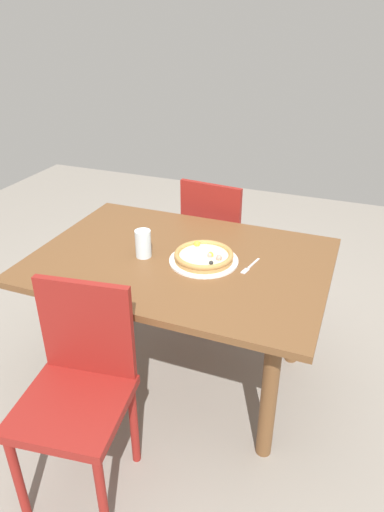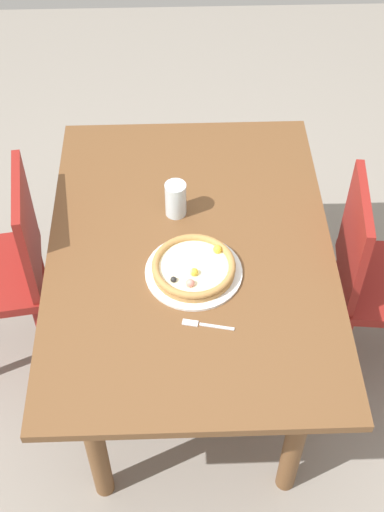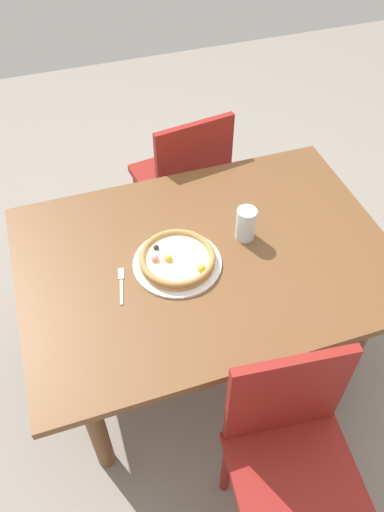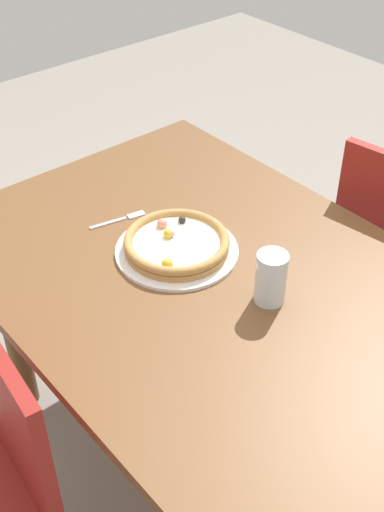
{
  "view_description": "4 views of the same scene",
  "coord_description": "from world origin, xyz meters",
  "px_view_note": "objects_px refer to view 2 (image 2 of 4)",
  "views": [
    {
      "loc": [
        -0.75,
        1.77,
        1.77
      ],
      "look_at": [
        -0.06,
        -0.0,
        0.74
      ],
      "focal_mm": 32.12,
      "sensor_mm": 36.0,
      "label": 1
    },
    {
      "loc": [
        -1.58,
        0.05,
        2.46
      ],
      "look_at": [
        -0.06,
        -0.0,
        0.74
      ],
      "focal_mm": 47.74,
      "sensor_mm": 36.0,
      "label": 2
    },
    {
      "loc": [
        -0.44,
        -1.18,
        2.12
      ],
      "look_at": [
        -0.06,
        -0.0,
        0.74
      ],
      "focal_mm": 35.43,
      "sensor_mm": 36.0,
      "label": 3
    },
    {
      "loc": [
        0.96,
        -0.86,
        1.8
      ],
      "look_at": [
        -0.06,
        -0.0,
        0.74
      ],
      "focal_mm": 46.38,
      "sensor_mm": 36.0,
      "label": 4
    }
  ],
  "objects_px": {
    "pizza": "(194,267)",
    "chair_far": "(4,266)",
    "plate": "(194,272)",
    "chair_near": "(377,275)",
    "dining_table": "(190,267)",
    "drinking_glass": "(176,199)",
    "fork": "(204,325)"
  },
  "relations": [
    {
      "from": "chair_far",
      "to": "pizza",
      "type": "bearing_deg",
      "value": -117.2
    },
    {
      "from": "pizza",
      "to": "chair_far",
      "type": "bearing_deg",
      "value": 70.82
    },
    {
      "from": "plate",
      "to": "fork",
      "type": "relative_size",
      "value": 1.98
    },
    {
      "from": "chair_near",
      "to": "drinking_glass",
      "type": "relative_size",
      "value": 6.65
    },
    {
      "from": "dining_table",
      "to": "chair_far",
      "type": "relative_size",
      "value": 1.55
    },
    {
      "from": "pizza",
      "to": "drinking_glass",
      "type": "height_order",
      "value": "drinking_glass"
    },
    {
      "from": "plate",
      "to": "drinking_glass",
      "type": "relative_size",
      "value": 2.42
    },
    {
      "from": "dining_table",
      "to": "plate",
      "type": "bearing_deg",
      "value": -176.21
    },
    {
      "from": "dining_table",
      "to": "chair_near",
      "type": "xyz_separation_m",
      "value": [
        0.04,
        -0.71,
        -0.13
      ]
    },
    {
      "from": "chair_near",
      "to": "pizza",
      "type": "bearing_deg",
      "value": -71.25
    },
    {
      "from": "chair_near",
      "to": "pizza",
      "type": "height_order",
      "value": "chair_near"
    },
    {
      "from": "chair_near",
      "to": "chair_far",
      "type": "distance_m",
      "value": 1.42
    },
    {
      "from": "drinking_glass",
      "to": "dining_table",
      "type": "bearing_deg",
      "value": -164.84
    },
    {
      "from": "pizza",
      "to": "drinking_glass",
      "type": "distance_m",
      "value": 0.29
    },
    {
      "from": "chair_near",
      "to": "fork",
      "type": "height_order",
      "value": "chair_near"
    },
    {
      "from": "chair_far",
      "to": "plate",
      "type": "height_order",
      "value": "chair_far"
    },
    {
      "from": "dining_table",
      "to": "chair_near",
      "type": "height_order",
      "value": "chair_near"
    },
    {
      "from": "chair_far",
      "to": "plate",
      "type": "bearing_deg",
      "value": -117.17
    },
    {
      "from": "pizza",
      "to": "fork",
      "type": "xyz_separation_m",
      "value": [
        -0.21,
        -0.02,
        -0.03
      ]
    },
    {
      "from": "chair_far",
      "to": "dining_table",
      "type": "bearing_deg",
      "value": -108.65
    },
    {
      "from": "fork",
      "to": "drinking_glass",
      "type": "bearing_deg",
      "value": -69.17
    },
    {
      "from": "chair_far",
      "to": "chair_near",
      "type": "bearing_deg",
      "value": -101.64
    },
    {
      "from": "chair_far",
      "to": "plate",
      "type": "relative_size",
      "value": 2.75
    },
    {
      "from": "dining_table",
      "to": "pizza",
      "type": "relative_size",
      "value": 4.99
    },
    {
      "from": "plate",
      "to": "fork",
      "type": "xyz_separation_m",
      "value": [
        -0.22,
        -0.02,
        -0.0
      ]
    },
    {
      "from": "dining_table",
      "to": "pizza",
      "type": "bearing_deg",
      "value": -176.06
    },
    {
      "from": "dining_table",
      "to": "pizza",
      "type": "xyz_separation_m",
      "value": [
        -0.12,
        -0.01,
        0.13
      ]
    },
    {
      "from": "chair_near",
      "to": "chair_far",
      "type": "xyz_separation_m",
      "value": [
        0.09,
        1.41,
        0.0
      ]
    },
    {
      "from": "dining_table",
      "to": "chair_near",
      "type": "distance_m",
      "value": 0.72
    },
    {
      "from": "dining_table",
      "to": "drinking_glass",
      "type": "bearing_deg",
      "value": 15.16
    },
    {
      "from": "dining_table",
      "to": "drinking_glass",
      "type": "xyz_separation_m",
      "value": [
        0.17,
        0.05,
        0.17
      ]
    },
    {
      "from": "dining_table",
      "to": "drinking_glass",
      "type": "distance_m",
      "value": 0.24
    }
  ]
}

